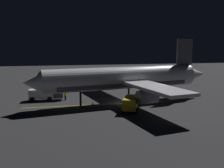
{
  "coord_description": "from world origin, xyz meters",
  "views": [
    {
      "loc": [
        -47.11,
        12.04,
        10.7
      ],
      "look_at": [
        0.0,
        2.0,
        3.5
      ],
      "focal_mm": 43.04,
      "sensor_mm": 36.0,
      "label": 1
    }
  ],
  "objects_px": {
    "baggage_truck": "(45,94)",
    "catering_truck": "(131,103)",
    "traffic_cone_near_right": "(65,95)",
    "ground_crew_worker": "(65,96)",
    "traffic_cone_near_left": "(93,104)",
    "airliner": "(126,79)"
  },
  "relations": [
    {
      "from": "airliner",
      "to": "baggage_truck",
      "type": "bearing_deg",
      "value": 71.97
    },
    {
      "from": "catering_truck",
      "to": "ground_crew_worker",
      "type": "bearing_deg",
      "value": 45.49
    },
    {
      "from": "airliner",
      "to": "baggage_truck",
      "type": "height_order",
      "value": "airliner"
    },
    {
      "from": "catering_truck",
      "to": "traffic_cone_near_right",
      "type": "xyz_separation_m",
      "value": [
        14.21,
        10.2,
        -0.93
      ]
    },
    {
      "from": "traffic_cone_near_right",
      "to": "ground_crew_worker",
      "type": "bearing_deg",
      "value": 179.24
    },
    {
      "from": "catering_truck",
      "to": "traffic_cone_near_right",
      "type": "relative_size",
      "value": 12.33
    },
    {
      "from": "baggage_truck",
      "to": "traffic_cone_near_right",
      "type": "height_order",
      "value": "baggage_truck"
    },
    {
      "from": "catering_truck",
      "to": "traffic_cone_near_right",
      "type": "height_order",
      "value": "catering_truck"
    },
    {
      "from": "ground_crew_worker",
      "to": "traffic_cone_near_right",
      "type": "relative_size",
      "value": 3.16
    },
    {
      "from": "traffic_cone_near_left",
      "to": "baggage_truck",
      "type": "bearing_deg",
      "value": 54.74
    },
    {
      "from": "airliner",
      "to": "catering_truck",
      "type": "distance_m",
      "value": 6.8
    },
    {
      "from": "baggage_truck",
      "to": "traffic_cone_near_right",
      "type": "relative_size",
      "value": 11.59
    },
    {
      "from": "airliner",
      "to": "ground_crew_worker",
      "type": "height_order",
      "value": "airliner"
    },
    {
      "from": "baggage_truck",
      "to": "traffic_cone_near_left",
      "type": "distance_m",
      "value": 10.33
    },
    {
      "from": "baggage_truck",
      "to": "traffic_cone_near_right",
      "type": "bearing_deg",
      "value": -48.35
    },
    {
      "from": "ground_crew_worker",
      "to": "traffic_cone_near_right",
      "type": "bearing_deg",
      "value": -0.76
    },
    {
      "from": "traffic_cone_near_right",
      "to": "baggage_truck",
      "type": "bearing_deg",
      "value": 131.65
    },
    {
      "from": "ground_crew_worker",
      "to": "traffic_cone_near_left",
      "type": "xyz_separation_m",
      "value": [
        -5.27,
        -4.57,
        -0.64
      ]
    },
    {
      "from": "traffic_cone_near_left",
      "to": "traffic_cone_near_right",
      "type": "bearing_deg",
      "value": 25.66
    },
    {
      "from": "airliner",
      "to": "traffic_cone_near_right",
      "type": "relative_size",
      "value": 66.06
    },
    {
      "from": "airliner",
      "to": "traffic_cone_near_right",
      "type": "xyz_separation_m",
      "value": [
        8.23,
        10.79,
        -4.13
      ]
    },
    {
      "from": "baggage_truck",
      "to": "catering_truck",
      "type": "bearing_deg",
      "value": -127.35
    }
  ]
}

